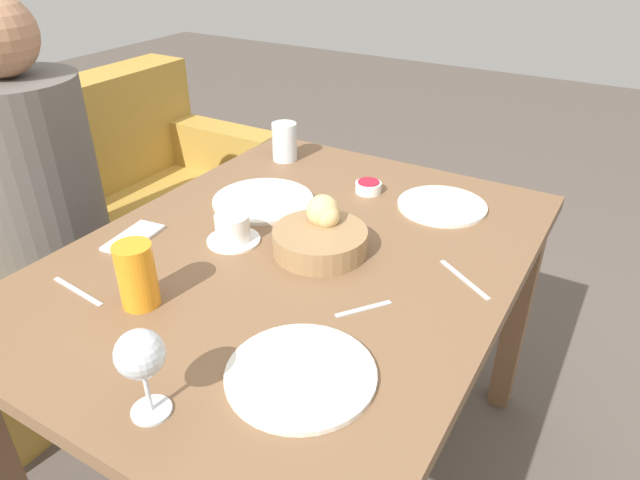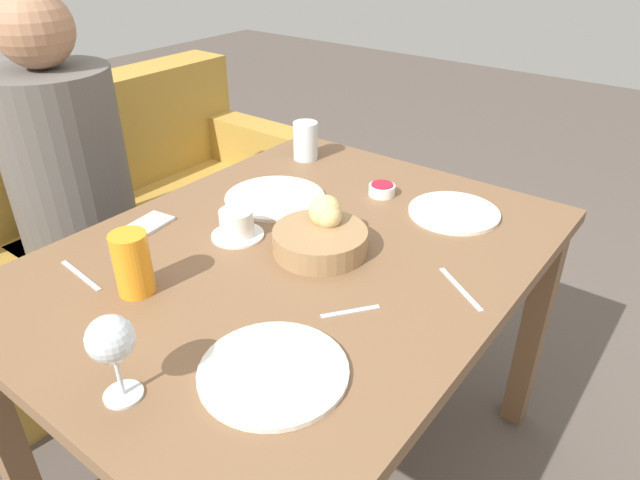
{
  "view_description": "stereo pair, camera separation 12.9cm",
  "coord_description": "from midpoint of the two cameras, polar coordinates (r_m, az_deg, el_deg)",
  "views": [
    {
      "loc": [
        -0.93,
        -0.62,
        1.43
      ],
      "look_at": [
        0.03,
        -0.05,
        0.78
      ],
      "focal_mm": 32.0,
      "sensor_mm": 36.0,
      "label": 1
    },
    {
      "loc": [
        -0.85,
        -0.72,
        1.43
      ],
      "look_at": [
        0.03,
        -0.05,
        0.78
      ],
      "focal_mm": 32.0,
      "sensor_mm": 36.0,
      "label": 2
    }
  ],
  "objects": [
    {
      "name": "plate_near_left",
      "position": [
        0.98,
        -0.86,
        -13.17
      ],
      "size": [
        0.26,
        0.26,
        0.01
      ],
      "color": "silver",
      "rests_on": "dining_table"
    },
    {
      "name": "ground_plane",
      "position": [
        1.81,
        0.25,
        -21.76
      ],
      "size": [
        10.0,
        10.0,
        0.0
      ],
      "primitive_type": "plane",
      "color": "#564C44"
    },
    {
      "name": "water_tumbler",
      "position": [
        1.79,
        0.63,
        9.86
      ],
      "size": [
        0.08,
        0.08,
        0.12
      ],
      "color": "silver",
      "rests_on": "dining_table"
    },
    {
      "name": "bread_basket",
      "position": [
        1.29,
        2.99,
        0.41
      ],
      "size": [
        0.22,
        0.22,
        0.12
      ],
      "color": "#99754C",
      "rests_on": "dining_table"
    },
    {
      "name": "seated_person",
      "position": [
        2.06,
        -21.25,
        2.13
      ],
      "size": [
        0.37,
        0.49,
        1.24
      ],
      "color": "#23232D",
      "rests_on": "ground_plane"
    },
    {
      "name": "juice_glass",
      "position": [
        1.18,
        -15.32,
        -2.37
      ],
      "size": [
        0.08,
        0.08,
        0.13
      ],
      "color": "orange",
      "rests_on": "dining_table"
    },
    {
      "name": "spoon_coffee",
      "position": [
        1.12,
        6.39,
        -7.23
      ],
      "size": [
        0.1,
        0.08,
        0.0
      ],
      "color": "#B7B7BC",
      "rests_on": "dining_table"
    },
    {
      "name": "plate_far_center",
      "position": [
        1.54,
        -2.15,
        4.2
      ],
      "size": [
        0.27,
        0.27,
        0.01
      ],
      "color": "silver",
      "rests_on": "dining_table"
    },
    {
      "name": "cell_phone",
      "position": [
        1.44,
        -14.86,
        1.17
      ],
      "size": [
        0.16,
        0.09,
        0.01
      ],
      "color": "silver",
      "rests_on": "dining_table"
    },
    {
      "name": "plate_near_right",
      "position": [
        1.52,
        15.64,
        2.62
      ],
      "size": [
        0.23,
        0.23,
        0.01
      ],
      "color": "silver",
      "rests_on": "dining_table"
    },
    {
      "name": "knife_silver",
      "position": [
        1.23,
        16.82,
        -4.78
      ],
      "size": [
        0.1,
        0.14,
        0.0
      ],
      "color": "#B7B7BC",
      "rests_on": "dining_table"
    },
    {
      "name": "fork_silver",
      "position": [
        1.3,
        -20.24,
        -3.43
      ],
      "size": [
        0.03,
        0.16,
        0.0
      ],
      "color": "#B7B7BC",
      "rests_on": "dining_table"
    },
    {
      "name": "jam_bowl_berry",
      "position": [
        1.58,
        8.52,
        4.97
      ],
      "size": [
        0.07,
        0.07,
        0.03
      ],
      "color": "white",
      "rests_on": "dining_table"
    },
    {
      "name": "dining_table",
      "position": [
        1.36,
        0.31,
        -4.76
      ],
      "size": [
        1.24,
        0.95,
        0.75
      ],
      "color": "brown",
      "rests_on": "ground_plane"
    },
    {
      "name": "coffee_cup",
      "position": [
        1.35,
        -5.64,
        1.43
      ],
      "size": [
        0.13,
        0.13,
        0.07
      ],
      "color": "white",
      "rests_on": "dining_table"
    },
    {
      "name": "couch",
      "position": [
        2.35,
        -18.89,
        0.04
      ],
      "size": [
        1.59,
        0.7,
        0.86
      ],
      "color": "#B28938",
      "rests_on": "ground_plane"
    },
    {
      "name": "wine_glass",
      "position": [
        0.91,
        -16.38,
        -9.91
      ],
      "size": [
        0.08,
        0.08,
        0.16
      ],
      "color": "silver",
      "rests_on": "dining_table"
    }
  ]
}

